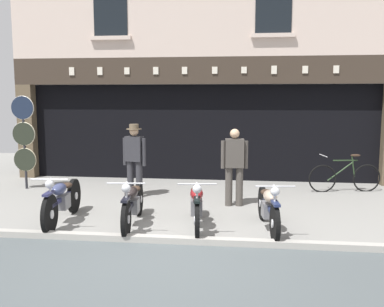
{
  "coord_description": "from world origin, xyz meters",
  "views": [
    {
      "loc": [
        1.15,
        -6.37,
        2.27
      ],
      "look_at": [
        0.07,
        2.68,
        1.07
      ],
      "focal_mm": 40.44,
      "sensor_mm": 36.0,
      "label": 1
    }
  ],
  "objects_px": {
    "motorcycle_center_right": "(268,207)",
    "advert_board_near": "(269,113)",
    "motorcycle_center": "(196,204)",
    "shopkeeper_center": "(234,164)",
    "salesman_left": "(134,157)",
    "motorcycle_left": "(62,199)",
    "motorcycle_center_left": "(133,203)",
    "leaning_bicycle": "(345,177)",
    "tyre_sign_pole": "(24,135)"
  },
  "relations": [
    {
      "from": "advert_board_near",
      "to": "leaning_bicycle",
      "type": "xyz_separation_m",
      "value": [
        1.76,
        -1.2,
        -1.48
      ]
    },
    {
      "from": "advert_board_near",
      "to": "motorcycle_center_left",
      "type": "bearing_deg",
      "value": -119.96
    },
    {
      "from": "motorcycle_center_right",
      "to": "advert_board_near",
      "type": "distance_m",
      "value": 4.72
    },
    {
      "from": "motorcycle_center_left",
      "to": "tyre_sign_pole",
      "type": "bearing_deg",
      "value": -43.83
    },
    {
      "from": "motorcycle_center",
      "to": "shopkeeper_center",
      "type": "distance_m",
      "value": 1.79
    },
    {
      "from": "motorcycle_center_right",
      "to": "leaning_bicycle",
      "type": "bearing_deg",
      "value": -127.4
    },
    {
      "from": "motorcycle_left",
      "to": "motorcycle_center_right",
      "type": "bearing_deg",
      "value": 174.41
    },
    {
      "from": "motorcycle_center_left",
      "to": "advert_board_near",
      "type": "distance_m",
      "value": 5.4
    },
    {
      "from": "motorcycle_center",
      "to": "salesman_left",
      "type": "height_order",
      "value": "salesman_left"
    },
    {
      "from": "salesman_left",
      "to": "shopkeeper_center",
      "type": "relative_size",
      "value": 1.03
    },
    {
      "from": "motorcycle_center",
      "to": "shopkeeper_center",
      "type": "height_order",
      "value": "shopkeeper_center"
    },
    {
      "from": "motorcycle_left",
      "to": "shopkeeper_center",
      "type": "distance_m",
      "value": 3.48
    },
    {
      "from": "motorcycle_center",
      "to": "tyre_sign_pole",
      "type": "xyz_separation_m",
      "value": [
        -4.55,
        2.7,
        0.92
      ]
    },
    {
      "from": "leaning_bicycle",
      "to": "motorcycle_center_right",
      "type": "bearing_deg",
      "value": 138.54
    },
    {
      "from": "salesman_left",
      "to": "advert_board_near",
      "type": "relative_size",
      "value": 1.85
    },
    {
      "from": "salesman_left",
      "to": "tyre_sign_pole",
      "type": "xyz_separation_m",
      "value": [
        -2.9,
        0.53,
        0.42
      ]
    },
    {
      "from": "motorcycle_center_left",
      "to": "motorcycle_center_right",
      "type": "height_order",
      "value": "motorcycle_center_left"
    },
    {
      "from": "shopkeeper_center",
      "to": "advert_board_near",
      "type": "distance_m",
      "value": 3.14
    },
    {
      "from": "motorcycle_center_left",
      "to": "leaning_bicycle",
      "type": "relative_size",
      "value": 1.15
    },
    {
      "from": "motorcycle_left",
      "to": "motorcycle_center",
      "type": "bearing_deg",
      "value": 174.46
    },
    {
      "from": "motorcycle_center",
      "to": "motorcycle_center_right",
      "type": "xyz_separation_m",
      "value": [
        1.24,
        -0.01,
        -0.01
      ]
    },
    {
      "from": "motorcycle_center_left",
      "to": "leaning_bicycle",
      "type": "bearing_deg",
      "value": -148.05
    },
    {
      "from": "shopkeeper_center",
      "to": "motorcycle_center_left",
      "type": "bearing_deg",
      "value": 38.21
    },
    {
      "from": "motorcycle_center",
      "to": "motorcycle_center_right",
      "type": "relative_size",
      "value": 1.02
    },
    {
      "from": "motorcycle_left",
      "to": "tyre_sign_pole",
      "type": "relative_size",
      "value": 0.88
    },
    {
      "from": "motorcycle_center",
      "to": "salesman_left",
      "type": "bearing_deg",
      "value": -59.77
    },
    {
      "from": "motorcycle_center_left",
      "to": "advert_board_near",
      "type": "bearing_deg",
      "value": -125.25
    },
    {
      "from": "motorcycle_left",
      "to": "advert_board_near",
      "type": "distance_m",
      "value": 6.11
    },
    {
      "from": "motorcycle_center",
      "to": "shopkeeper_center",
      "type": "xyz_separation_m",
      "value": [
        0.61,
        1.62,
        0.47
      ]
    },
    {
      "from": "motorcycle_left",
      "to": "motorcycle_center",
      "type": "relative_size",
      "value": 1.04
    },
    {
      "from": "tyre_sign_pole",
      "to": "motorcycle_center_left",
      "type": "bearing_deg",
      "value": -38.54
    },
    {
      "from": "motorcycle_center_right",
      "to": "motorcycle_left",
      "type": "bearing_deg",
      "value": -6.43
    },
    {
      "from": "motorcycle_center_right",
      "to": "advert_board_near",
      "type": "height_order",
      "value": "advert_board_near"
    },
    {
      "from": "motorcycle_left",
      "to": "tyre_sign_pole",
      "type": "height_order",
      "value": "tyre_sign_pole"
    },
    {
      "from": "motorcycle_center_left",
      "to": "shopkeeper_center",
      "type": "height_order",
      "value": "shopkeeper_center"
    },
    {
      "from": "salesman_left",
      "to": "shopkeeper_center",
      "type": "bearing_deg",
      "value": 177.95
    },
    {
      "from": "motorcycle_center_right",
      "to": "leaning_bicycle",
      "type": "xyz_separation_m",
      "value": [
        2.0,
        3.29,
        -0.05
      ]
    },
    {
      "from": "motorcycle_center",
      "to": "tyre_sign_pole",
      "type": "relative_size",
      "value": 0.85
    },
    {
      "from": "salesman_left",
      "to": "motorcycle_left",
      "type": "bearing_deg",
      "value": 81.35
    },
    {
      "from": "motorcycle_center",
      "to": "advert_board_near",
      "type": "bearing_deg",
      "value": -115.27
    },
    {
      "from": "motorcycle_center_left",
      "to": "leaning_bicycle",
      "type": "xyz_separation_m",
      "value": [
        4.36,
        3.31,
        -0.05
      ]
    },
    {
      "from": "motorcycle_center_right",
      "to": "shopkeeper_center",
      "type": "relative_size",
      "value": 1.18
    },
    {
      "from": "motorcycle_center",
      "to": "motorcycle_center_right",
      "type": "bearing_deg",
      "value": 172.58
    },
    {
      "from": "motorcycle_center_right",
      "to": "tyre_sign_pole",
      "type": "height_order",
      "value": "tyre_sign_pole"
    },
    {
      "from": "motorcycle_center",
      "to": "tyre_sign_pole",
      "type": "height_order",
      "value": "tyre_sign_pole"
    },
    {
      "from": "shopkeeper_center",
      "to": "advert_board_near",
      "type": "bearing_deg",
      "value": -111.94
    },
    {
      "from": "shopkeeper_center",
      "to": "tyre_sign_pole",
      "type": "height_order",
      "value": "tyre_sign_pole"
    },
    {
      "from": "motorcycle_left",
      "to": "motorcycle_center",
      "type": "distance_m",
      "value": 2.44
    },
    {
      "from": "salesman_left",
      "to": "motorcycle_center_right",
      "type": "bearing_deg",
      "value": 154.56
    },
    {
      "from": "shopkeeper_center",
      "to": "tyre_sign_pole",
      "type": "xyz_separation_m",
      "value": [
        -5.17,
        1.08,
        0.45
      ]
    }
  ]
}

